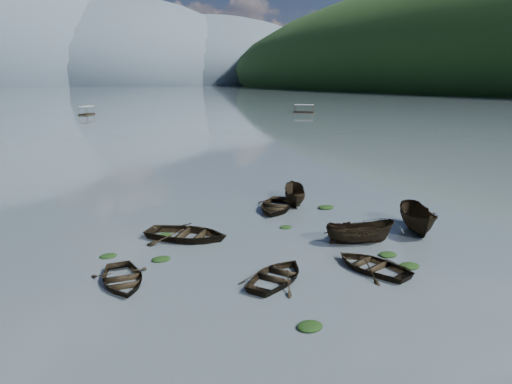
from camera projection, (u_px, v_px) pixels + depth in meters
name	position (u px, v px, depth m)	size (l,w,h in m)	color
ground_plane	(373.00, 292.00, 20.67)	(2400.00, 2400.00, 0.00)	#4B575E
haze_mtn_c	(116.00, 85.00, 864.54)	(520.00, 520.00, 260.00)	#475666
haze_mtn_d	(205.00, 84.00, 941.72)	(520.00, 520.00, 220.00)	#475666
rowboat_0	(122.00, 283.00, 21.55)	(2.81, 3.93, 0.81)	black
rowboat_1	(277.00, 280.00, 21.85)	(2.89, 4.05, 0.84)	black
rowboat_2	(359.00, 243.00, 26.84)	(1.54, 4.08, 1.58)	black
rowboat_3	(372.00, 269.00, 23.12)	(2.95, 4.13, 0.86)	black
rowboat_4	(354.00, 233.00, 28.52)	(2.80, 3.92, 0.81)	black
rowboat_5	(417.00, 231.00, 29.00)	(1.81, 4.82, 1.86)	black
rowboat_6	(187.00, 239.00, 27.50)	(3.62, 5.07, 1.05)	black
rowboat_7	(276.00, 210.00, 33.66)	(3.43, 4.80, 0.99)	black
rowboat_8	(294.00, 203.00, 35.46)	(1.55, 4.11, 1.59)	black
weed_clump_0	(310.00, 328.00, 17.68)	(1.07, 0.87, 0.23)	black
weed_clump_1	(161.00, 260.00, 24.30)	(1.01, 0.81, 0.22)	black
weed_clump_2	(409.00, 267.00, 23.39)	(1.11, 0.89, 0.24)	black
weed_clump_3	(286.00, 228.00, 29.59)	(0.86, 0.72, 0.19)	black
weed_clump_4	(388.00, 255.00, 24.93)	(1.05, 0.83, 0.22)	black
weed_clump_5	(108.00, 257.00, 24.76)	(0.93, 0.75, 0.20)	black
weed_clump_6	(165.00, 236.00, 28.05)	(0.95, 0.79, 0.20)	black
weed_clump_7	(326.00, 208.00, 34.06)	(1.23, 0.99, 0.27)	black
pontoon_centre	(87.00, 115.00, 123.67)	(2.41, 5.77, 2.21)	black
pontoon_right	(304.00, 113.00, 131.94)	(2.42, 5.81, 2.23)	black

